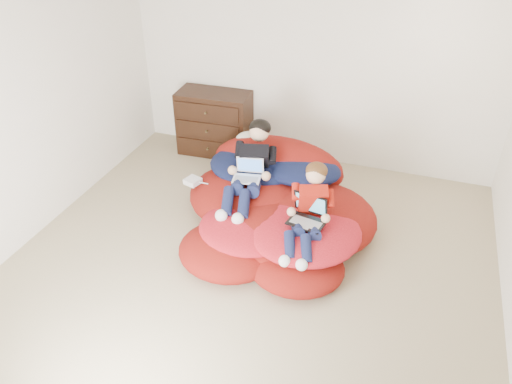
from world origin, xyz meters
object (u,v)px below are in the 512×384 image
older_boy (251,164)px  laptop_white (248,173)px  dresser (215,123)px  beanbag_pile (275,207)px  laptop_black (308,214)px  younger_boy (309,207)px

older_boy → laptop_white: older_boy is taller
dresser → beanbag_pile: bearing=-46.8°
beanbag_pile → older_boy: older_boy is taller
laptop_white → laptop_black: (0.82, -0.47, -0.06)m
older_boy → laptop_white: (-0.00, -0.10, -0.06)m
beanbag_pile → younger_boy: (0.48, -0.41, 0.37)m
younger_boy → laptop_black: (0.00, -0.03, -0.06)m
dresser → laptop_black: size_ratio=2.58×
older_boy → laptop_white: 0.12m
dresser → laptop_white: (1.03, -1.43, 0.17)m
beanbag_pile → younger_boy: size_ratio=2.36×
dresser → younger_boy: (1.85, -1.87, 0.17)m
dresser → laptop_black: dresser is taller
beanbag_pile → laptop_white: 0.51m
dresser → laptop_black: 2.66m
younger_boy → laptop_white: size_ratio=2.87×
younger_boy → laptop_black: younger_boy is taller
laptop_white → dresser: bearing=125.7°
beanbag_pile → laptop_black: bearing=-42.7°
laptop_white → laptop_black: bearing=-29.9°
dresser → laptop_white: dresser is taller
laptop_white → beanbag_pile: bearing=-5.1°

